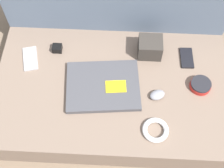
{
  "coord_description": "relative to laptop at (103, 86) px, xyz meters",
  "views": [
    {
      "loc": [
        0.03,
        -0.69,
        1.36
      ],
      "look_at": [
        0.0,
        0.0,
        0.17
      ],
      "focal_mm": 50.0,
      "sensor_mm": 36.0,
      "label": 1
    }
  ],
  "objects": [
    {
      "name": "laptop",
      "position": [
        0.0,
        0.0,
        0.0
      ],
      "size": [
        0.34,
        0.28,
        0.03
      ],
      "rotation": [
        0.0,
        0.0,
        0.09
      ],
      "color": "#47474C",
      "rests_on": "couch_seat"
    },
    {
      "name": "camera_pouch",
      "position": [
        0.21,
        0.2,
        0.03
      ],
      "size": [
        0.11,
        0.1,
        0.09
      ],
      "color": "#38332D",
      "rests_on": "couch_seat"
    },
    {
      "name": "phone_black",
      "position": [
        0.38,
        0.17,
        -0.01
      ],
      "size": [
        0.06,
        0.11,
        0.01
      ],
      "rotation": [
        0.0,
        0.0,
        0.03
      ],
      "color": "black",
      "rests_on": "couch_seat"
    },
    {
      "name": "charger_brick",
      "position": [
        -0.23,
        0.19,
        0.0
      ],
      "size": [
        0.04,
        0.04,
        0.03
      ],
      "color": "black",
      "rests_on": "couch_seat"
    },
    {
      "name": "ground_plane",
      "position": [
        0.04,
        0.01,
        -0.16
      ],
      "size": [
        8.0,
        8.0,
        0.0
      ],
      "primitive_type": "plane",
      "color": "#7A6651"
    },
    {
      "name": "cable_coil",
      "position": [
        0.23,
        -0.2,
        -0.0
      ],
      "size": [
        0.11,
        0.11,
        0.02
      ],
      "color": "white",
      "rests_on": "couch_seat"
    },
    {
      "name": "phone_silver",
      "position": [
        -0.35,
        0.13,
        -0.01
      ],
      "size": [
        0.09,
        0.14,
        0.01
      ],
      "rotation": [
        0.0,
        0.0,
        0.25
      ],
      "color": "#B7B7BC",
      "rests_on": "couch_seat"
    },
    {
      "name": "couch_seat",
      "position": [
        0.04,
        0.01,
        -0.09
      ],
      "size": [
        1.06,
        0.63,
        0.15
      ],
      "color": "#7A6656",
      "rests_on": "ground_plane"
    },
    {
      "name": "computer_mouse",
      "position": [
        0.24,
        -0.03,
        0.0
      ],
      "size": [
        0.08,
        0.07,
        0.03
      ],
      "rotation": [
        0.0,
        0.0,
        0.43
      ],
      "color": "gray",
      "rests_on": "couch_seat"
    },
    {
      "name": "couch_backrest",
      "position": [
        0.04,
        0.42,
        0.09
      ],
      "size": [
        1.06,
        0.2,
        0.5
      ],
      "color": "slate",
      "rests_on": "ground_plane"
    },
    {
      "name": "speaker_puck",
      "position": [
        0.43,
        0.02,
        0.0
      ],
      "size": [
        0.09,
        0.09,
        0.03
      ],
      "color": "red",
      "rests_on": "couch_seat"
    }
  ]
}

